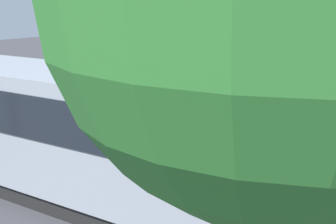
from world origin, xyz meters
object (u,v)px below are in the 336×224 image
object	(u,v)px
spectator_left	(182,137)
spectator_centre	(151,128)
spectator_far_left	(204,140)
traffic_cone	(177,117)
parked_motorcycle_silver	(181,162)
stunt_motorcycle	(147,92)
tour_bus	(101,141)
spectator_right	(127,128)

from	to	relation	value
spectator_left	spectator_centre	xyz separation A→B (m)	(1.13, 0.06, 0.07)
spectator_far_left	traffic_cone	size ratio (longest dim) A/B	2.80
parked_motorcycle_silver	traffic_cone	xyz separation A→B (m)	(3.09, -4.38, -0.18)
spectator_centre	stunt_motorcycle	bearing A→B (deg)	-50.92
spectator_far_left	spectator_centre	distance (m)	1.92
tour_bus	stunt_motorcycle	xyz separation A→B (m)	(4.37, -7.39, -0.67)
spectator_left	spectator_centre	size ratio (longest dim) A/B	0.95
spectator_left	traffic_cone	distance (m)	4.62
spectator_far_left	spectator_centre	xyz separation A→B (m)	(1.92, 0.03, -0.00)
tour_bus	spectator_far_left	size ratio (longest dim) A/B	6.26
spectator_far_left	parked_motorcycle_silver	size ratio (longest dim) A/B	0.86
spectator_left	stunt_motorcycle	xyz separation A→B (m)	(4.69, -4.32, -0.02)
spectator_right	parked_motorcycle_silver	bearing A→B (deg)	169.74
stunt_motorcycle	spectator_right	bearing A→B (deg)	121.08
spectator_far_left	spectator_right	distance (m)	2.74
spectator_far_left	spectator_centre	size ratio (longest dim) A/B	1.00
spectator_far_left	spectator_right	xyz separation A→B (m)	(2.73, 0.20, -0.08)
parked_motorcycle_silver	spectator_centre	bearing A→B (deg)	-21.36
tour_bus	spectator_left	distance (m)	3.16
spectator_right	traffic_cone	xyz separation A→B (m)	(0.73, -3.95, -0.68)
spectator_far_left	stunt_motorcycle	size ratio (longest dim) A/B	0.85
spectator_right	traffic_cone	world-z (taller)	spectator_right
spectator_far_left	spectator_centre	bearing A→B (deg)	0.81
parked_motorcycle_silver	stunt_motorcycle	distance (m)	7.16
spectator_left	traffic_cone	size ratio (longest dim) A/B	2.66
spectator_left	traffic_cone	xyz separation A→B (m)	(2.67, -3.71, -0.68)
spectator_centre	parked_motorcycle_silver	world-z (taller)	spectator_centre
spectator_right	parked_motorcycle_silver	xyz separation A→B (m)	(-2.36, 0.43, -0.50)
parked_motorcycle_silver	spectator_far_left	bearing A→B (deg)	-120.49
spectator_far_left	traffic_cone	xyz separation A→B (m)	(3.46, -3.75, -0.75)
spectator_far_left	stunt_motorcycle	distance (m)	7.00
spectator_centre	spectator_right	distance (m)	0.83
stunt_motorcycle	spectator_far_left	bearing A→B (deg)	141.49
parked_motorcycle_silver	stunt_motorcycle	bearing A→B (deg)	-44.34
spectator_centre	spectator_far_left	bearing A→B (deg)	-179.19
tour_bus	traffic_cone	distance (m)	7.30
tour_bus	spectator_right	world-z (taller)	tour_bus
spectator_far_left	parked_motorcycle_silver	distance (m)	0.93
spectator_far_left	spectator_left	size ratio (longest dim) A/B	1.05
spectator_centre	traffic_cone	distance (m)	4.15
tour_bus	traffic_cone	bearing A→B (deg)	-70.91
spectator_right	spectator_centre	bearing A→B (deg)	-167.66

